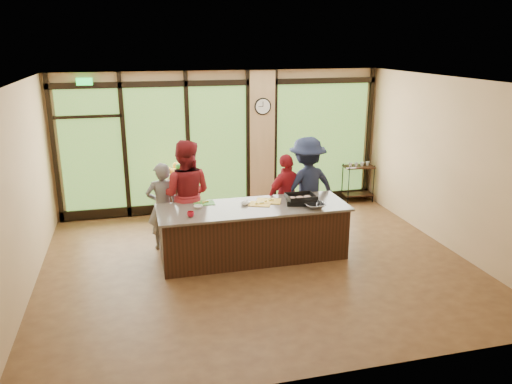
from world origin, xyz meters
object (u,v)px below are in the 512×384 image
island_base (253,233)px  bar_cart (358,178)px  flower_stand (172,205)px  roasting_pan (301,201)px  cook_right (307,187)px  cook_left (163,206)px

island_base → bar_cart: (3.10, 2.45, 0.12)m
flower_stand → bar_cart: (4.29, 0.37, 0.18)m
bar_cart → roasting_pan: bearing=-127.9°
cook_right → roasting_pan: (-0.40, -0.81, 0.01)m
cook_left → island_base: bearing=146.9°
island_base → cook_right: (1.23, 0.78, 0.51)m
cook_left → flower_stand: cook_left is taller
island_base → roasting_pan: (0.83, -0.03, 0.52)m
cook_right → bar_cart: cook_right is taller
island_base → roasting_pan: 0.98m
roasting_pan → bar_cart: roasting_pan is taller
island_base → roasting_pan: bearing=-2.4°
flower_stand → bar_cart: bar_cart is taller
cook_right → bar_cart: (1.87, 1.67, -0.39)m
bar_cart → cook_left: bearing=-155.5°
island_base → bar_cart: 3.95m
cook_right → bar_cart: 2.54m
flower_stand → cook_right: bearing=-52.5°
cook_left → cook_right: cook_right is taller
island_base → cook_right: bearing=32.2°
cook_left → roasting_pan: bearing=155.6°
cook_left → roasting_pan: cook_left is taller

